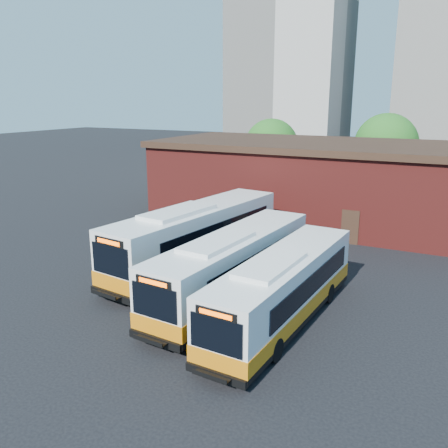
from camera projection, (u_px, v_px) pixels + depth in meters
The scene contains 8 objects.
ground at pixel (217, 314), 22.26m from camera, with size 220.00×220.00×0.00m, color black.
bus_midwest at pixel (197, 239), 28.16m from camera, with size 4.71×14.21×3.81m.
bus_mideast at pixel (233, 268), 23.69m from camera, with size 3.63×12.89×3.47m.
bus_east at pixel (283, 291), 21.13m from camera, with size 3.20×12.12×3.27m.
transit_worker at pixel (233, 357), 16.79m from camera, with size 0.69×0.46×1.90m, color #121636.
depot_building at pixel (331, 181), 38.64m from camera, with size 28.60×12.60×6.40m.
tree_west at pixel (271, 146), 53.00m from camera, with size 6.00×6.00×7.65m.
tree_mid at pixel (386, 145), 49.35m from camera, with size 6.56×6.56×8.36m.
Camera 1 is at (9.55, -18.05, 9.83)m, focal length 38.00 mm.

